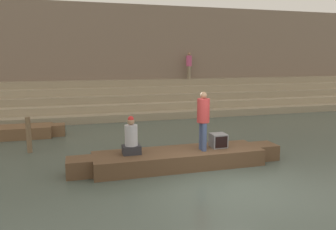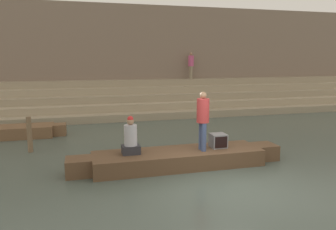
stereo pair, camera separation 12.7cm
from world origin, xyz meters
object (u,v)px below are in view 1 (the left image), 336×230
(person_standing, at_px, (203,117))
(person_on_steps, at_px, (189,64))
(rowboat_main, at_px, (179,158))
(moored_boat_shore, at_px, (4,132))
(person_rowing, at_px, (131,139))
(mooring_post, at_px, (29,135))
(tv_set, at_px, (218,140))

(person_standing, height_order, person_on_steps, person_on_steps)
(person_on_steps, bearing_deg, person_standing, -78.85)
(rowboat_main, height_order, moored_boat_shore, rowboat_main)
(person_rowing, bearing_deg, mooring_post, 135.37)
(rowboat_main, relative_size, person_standing, 3.69)
(tv_set, distance_m, moored_boat_shore, 8.91)
(moored_boat_shore, bearing_deg, mooring_post, -66.90)
(moored_boat_shore, height_order, mooring_post, mooring_post)
(rowboat_main, xyz_separation_m, person_standing, (0.72, -0.13, 1.26))
(person_standing, bearing_deg, person_on_steps, 69.11)
(rowboat_main, bearing_deg, mooring_post, 150.16)
(rowboat_main, xyz_separation_m, mooring_post, (-4.57, 2.84, 0.37))
(person_rowing, height_order, person_on_steps, person_on_steps)
(person_rowing, relative_size, moored_boat_shore, 0.23)
(mooring_post, bearing_deg, person_on_steps, 42.89)
(moored_boat_shore, xyz_separation_m, person_on_steps, (10.04, 5.65, 2.65))
(tv_set, bearing_deg, person_on_steps, 66.99)
(tv_set, distance_m, mooring_post, 6.52)
(person_standing, relative_size, mooring_post, 1.42)
(person_rowing, bearing_deg, tv_set, -3.54)
(rowboat_main, xyz_separation_m, tv_set, (1.32, 0.05, 0.45))
(moored_boat_shore, bearing_deg, person_standing, -43.74)
(rowboat_main, xyz_separation_m, person_on_steps, (4.20, 10.99, 2.64))
(person_rowing, xyz_separation_m, tv_set, (2.76, -0.02, -0.23))
(tv_set, relative_size, moored_boat_shore, 0.10)
(rowboat_main, bearing_deg, moored_boat_shore, 139.68)
(person_standing, distance_m, moored_boat_shore, 8.63)
(person_standing, distance_m, mooring_post, 6.13)
(tv_set, bearing_deg, person_rowing, 171.26)
(moored_boat_shore, bearing_deg, person_rowing, -54.08)
(rowboat_main, distance_m, person_on_steps, 12.06)
(mooring_post, xyz_separation_m, person_on_steps, (8.77, 8.14, 2.28))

